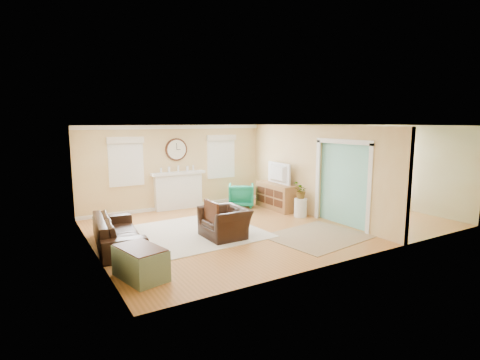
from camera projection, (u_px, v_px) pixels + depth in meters
name	position (u px, v px, depth m)	size (l,w,h in m)	color
floor	(271.00, 223.00, 10.06)	(9.00, 9.00, 0.00)	#AB6C33
wall_back	(219.00, 164.00, 12.40)	(9.00, 0.02, 2.60)	tan
wall_front	(361.00, 194.00, 7.31)	(9.00, 0.02, 2.60)	tan
wall_left	(91.00, 192.00, 7.58)	(0.02, 6.00, 2.60)	tan
wall_right	(385.00, 165.00, 12.13)	(0.02, 6.00, 2.60)	tan
ceiling	(273.00, 126.00, 9.66)	(9.00, 6.00, 0.02)	white
partition	(309.00, 168.00, 10.85)	(0.17, 6.00, 2.60)	tan
fireplace	(178.00, 190.00, 11.65)	(1.70, 0.30, 1.17)	white
wall_clock	(176.00, 150.00, 11.53)	(0.70, 0.07, 0.70)	#482413
window_left	(126.00, 158.00, 10.77)	(1.05, 0.13, 1.42)	white
window_right	(221.00, 154.00, 12.33)	(1.05, 0.13, 1.42)	white
french_doors	(383.00, 171.00, 12.14)	(0.06, 1.70, 2.20)	white
pendant	(354.00, 138.00, 11.24)	(0.30, 0.30, 0.55)	gold
rug_cream	(189.00, 233.00, 9.13)	(3.32, 2.88, 0.02)	beige
rug_jute	(318.00, 236.00, 8.89)	(2.20, 1.80, 0.01)	tan
rug_grey	(344.00, 209.00, 11.62)	(2.22, 2.78, 0.01)	slate
sofa	(118.00, 232.00, 8.14)	(2.28, 0.89, 0.67)	black
eames_chair	(225.00, 223.00, 8.80)	(1.08, 0.94, 0.70)	black
green_chair	(241.00, 195.00, 12.00)	(0.78, 0.80, 0.73)	#06634D
trunk	(141.00, 263.00, 6.49)	(0.81, 1.09, 0.56)	gray
credenza	(276.00, 196.00, 11.67)	(0.52, 1.54, 0.80)	#996C44
tv	(276.00, 173.00, 11.54)	(1.13, 0.15, 0.65)	black
garden_stool	(300.00, 208.00, 10.70)	(0.36, 0.36, 0.53)	white
potted_plant	(301.00, 191.00, 10.63)	(0.42, 0.37, 0.47)	#337F33
dining_table	(344.00, 200.00, 11.58)	(1.76, 0.98, 0.62)	#482413
dining_chair_n	(320.00, 188.00, 12.50)	(0.42, 0.42, 0.86)	slate
dining_chair_s	(370.00, 197.00, 10.63)	(0.53, 0.53, 1.00)	slate
dining_chair_w	(330.00, 195.00, 11.16)	(0.40, 0.40, 0.89)	white
dining_chair_e	(363.00, 191.00, 11.84)	(0.44, 0.44, 0.89)	slate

